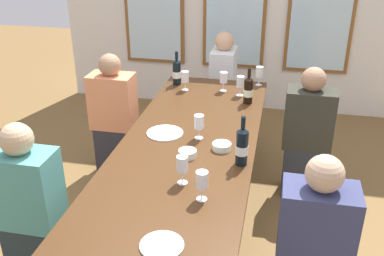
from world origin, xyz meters
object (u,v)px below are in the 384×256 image
(white_plate_1, at_px, (165,133))
(tasting_bowl_1, at_px, (188,153))
(wine_bottle_1, at_px, (242,146))
(seated_person_2, at_px, (30,211))
(wine_glass_6, at_px, (182,165))
(wine_glass_2, at_px, (240,83))
(wine_glass_1, at_px, (199,123))
(seated_person_1, at_px, (307,137))
(wine_glass_0, at_px, (224,78))
(seated_person_3, at_px, (313,253))
(wine_glass_4, at_px, (185,77))
(seated_person_0, at_px, (114,118))
(wine_glass_5, at_px, (202,180))
(tasting_bowl_0, at_px, (222,146))
(wine_glass_3, at_px, (259,73))
(white_plate_0, at_px, (162,245))
(wine_bottle_2, at_px, (177,72))
(wine_bottle_0, at_px, (248,90))
(dining_table, at_px, (188,151))
(seated_person_4, at_px, (223,88))

(white_plate_1, height_order, tasting_bowl_1, tasting_bowl_1)
(wine_bottle_1, xyz_separation_m, seated_person_2, (-1.21, -0.46, -0.34))
(wine_glass_6, bearing_deg, wine_glass_2, 83.25)
(tasting_bowl_1, distance_m, wine_glass_1, 0.29)
(white_plate_1, height_order, seated_person_1, seated_person_1)
(wine_glass_0, relative_size, seated_person_3, 0.16)
(wine_glass_4, height_order, seated_person_0, seated_person_0)
(wine_glass_0, xyz_separation_m, wine_glass_5, (0.12, -1.67, 0.00))
(wine_bottle_1, distance_m, wine_glass_0, 1.28)
(tasting_bowl_0, height_order, wine_glass_3, wine_glass_3)
(white_plate_0, bearing_deg, wine_glass_2, 85.90)
(wine_glass_2, height_order, wine_glass_3, same)
(white_plate_0, bearing_deg, seated_person_1, 67.52)
(tasting_bowl_0, bearing_deg, wine_glass_1, 144.04)
(white_plate_0, height_order, wine_glass_6, wine_glass_6)
(wine_bottle_2, distance_m, wine_glass_0, 0.45)
(wine_bottle_2, bearing_deg, seated_person_3, -57.06)
(wine_bottle_0, bearing_deg, seated_person_3, -71.62)
(tasting_bowl_0, xyz_separation_m, tasting_bowl_1, (-0.20, -0.14, 0.00))
(wine_bottle_1, height_order, seated_person_2, seated_person_2)
(seated_person_2, bearing_deg, white_plate_1, 50.63)
(dining_table, height_order, wine_glass_2, wine_glass_2)
(wine_bottle_0, bearing_deg, tasting_bowl_1, -106.39)
(wine_bottle_1, xyz_separation_m, wine_bottle_2, (-0.73, 1.33, -0.01))
(wine_glass_2, bearing_deg, tasting_bowl_1, -100.39)
(white_plate_0, xyz_separation_m, wine_glass_2, (0.14, 2.00, 0.11))
(white_plate_0, bearing_deg, tasting_bowl_0, 82.39)
(dining_table, bearing_deg, seated_person_4, 90.00)
(wine_bottle_2, distance_m, wine_glass_4, 0.17)
(white_plate_1, xyz_separation_m, seated_person_2, (-0.64, -0.78, -0.22))
(dining_table, bearing_deg, wine_bottle_2, 107.45)
(white_plate_0, height_order, wine_glass_2, wine_glass_2)
(tasting_bowl_1, relative_size, seated_person_4, 0.10)
(wine_glass_1, xyz_separation_m, wine_glass_6, (0.02, -0.58, -0.00))
(dining_table, bearing_deg, tasting_bowl_0, -12.35)
(white_plate_0, height_order, wine_glass_1, wine_glass_1)
(tasting_bowl_1, relative_size, seated_person_0, 0.10)
(wine_glass_6, distance_m, seated_person_3, 0.84)
(wine_glass_2, height_order, seated_person_0, seated_person_0)
(wine_bottle_0, relative_size, wine_glass_2, 1.72)
(seated_person_4, bearing_deg, wine_glass_6, -88.00)
(seated_person_0, bearing_deg, wine_glass_1, -35.70)
(tasting_bowl_0, distance_m, seated_person_1, 0.98)
(wine_glass_2, bearing_deg, wine_glass_3, 65.02)
(wine_glass_2, relative_size, seated_person_0, 0.16)
(wine_bottle_0, relative_size, seated_person_1, 0.27)
(seated_person_0, distance_m, seated_person_1, 1.65)
(wine_glass_3, xyz_separation_m, wine_glass_4, (-0.63, -0.27, 0.00))
(wine_glass_0, xyz_separation_m, wine_glass_2, (0.16, -0.08, 0.00))
(seated_person_0, bearing_deg, tasting_bowl_0, -35.74)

